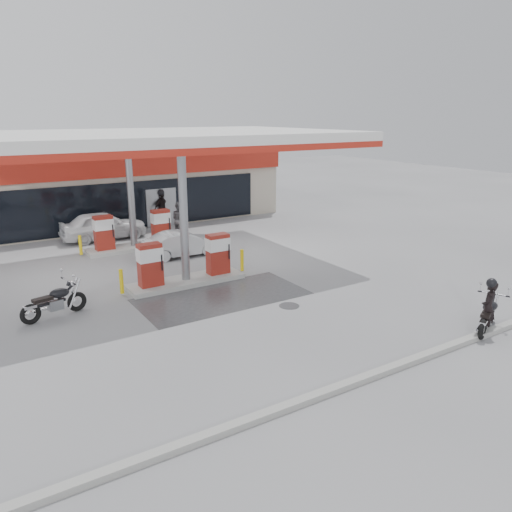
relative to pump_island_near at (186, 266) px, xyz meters
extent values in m
plane|color=gray|center=(0.00, -2.00, -0.71)|extent=(90.00, 90.00, 0.00)
cube|color=#4C4C4F|center=(0.50, -2.00, -0.71)|extent=(6.00, 3.00, 0.00)
cylinder|color=#38383A|center=(2.00, -4.00, -0.71)|extent=(0.70, 0.70, 0.01)
cube|color=gray|center=(0.00, -9.00, -0.64)|extent=(28.00, 0.25, 0.15)
cube|color=#B8AC9A|center=(0.00, 14.00, 1.29)|extent=(22.00, 8.00, 4.00)
cube|color=black|center=(0.00, 9.97, 0.69)|extent=(18.00, 0.10, 2.60)
cube|color=#AD2215|center=(0.00, 9.90, 2.79)|extent=(22.00, 0.25, 1.00)
cube|color=navy|center=(7.00, 9.85, 2.79)|extent=(3.50, 0.12, 0.80)
cube|color=gray|center=(3.00, 9.93, 0.39)|extent=(1.80, 0.14, 2.20)
cube|color=silver|center=(0.00, 3.00, 4.59)|extent=(16.00, 10.00, 0.60)
cube|color=#AD2215|center=(0.00, -1.95, 4.41)|extent=(16.00, 0.12, 0.24)
cube|color=#AD2215|center=(0.00, 7.95, 4.41)|extent=(16.00, 0.12, 0.24)
cylinder|color=gray|center=(0.00, 0.00, 1.88)|extent=(0.32, 0.32, 5.00)
cylinder|color=gray|center=(0.00, 6.00, 1.88)|extent=(0.32, 0.32, 5.00)
cube|color=#9E9E99|center=(0.00, 0.00, -0.62)|extent=(4.50, 1.30, 0.18)
cube|color=maroon|center=(-1.40, 0.00, 0.27)|extent=(0.85, 0.48, 1.60)
cube|color=maroon|center=(1.40, 0.00, 0.27)|extent=(0.85, 0.48, 1.60)
cube|color=silver|center=(-1.40, 0.00, 0.67)|extent=(0.88, 0.52, 0.50)
cube|color=silver|center=(1.40, 0.00, 0.67)|extent=(0.88, 0.52, 0.50)
cylinder|color=#DCB90C|center=(-2.50, 0.00, -0.17)|extent=(0.14, 0.14, 0.90)
cylinder|color=#DCB90C|center=(2.50, 0.00, -0.17)|extent=(0.14, 0.14, 0.90)
cube|color=#9E9E99|center=(0.00, 6.00, -0.62)|extent=(4.50, 1.30, 0.18)
cube|color=maroon|center=(-1.40, 6.00, 0.27)|extent=(0.85, 0.48, 1.60)
cube|color=maroon|center=(1.40, 6.00, 0.27)|extent=(0.85, 0.48, 1.60)
cube|color=silver|center=(-1.40, 6.00, 0.67)|extent=(0.88, 0.52, 0.50)
cube|color=silver|center=(1.40, 6.00, 0.67)|extent=(0.88, 0.52, 0.50)
cylinder|color=#DCB90C|center=(-2.50, 6.00, -0.17)|extent=(0.14, 0.14, 0.90)
cylinder|color=#DCB90C|center=(2.50, 6.00, -0.17)|extent=(0.14, 0.14, 0.90)
torus|color=black|center=(6.51, -8.52, -0.40)|extent=(0.63, 0.38, 0.62)
torus|color=black|center=(5.20, -9.08, -0.40)|extent=(0.63, 0.38, 0.62)
cube|color=gray|center=(5.90, -8.78, -0.32)|extent=(0.48, 0.39, 0.31)
cube|color=black|center=(5.75, -8.84, -0.21)|extent=(0.89, 0.46, 0.08)
ellipsoid|color=black|center=(6.04, -8.72, 0.01)|extent=(0.66, 0.53, 0.29)
cube|color=black|center=(5.56, -8.92, -0.05)|extent=(0.62, 0.45, 0.10)
cylinder|color=silver|center=(6.32, -8.60, 0.32)|extent=(0.34, 0.74, 0.04)
sphere|color=silver|center=(6.44, -8.55, 0.20)|extent=(0.19, 0.19, 0.19)
cylinder|color=silver|center=(5.37, -8.85, -0.42)|extent=(0.89, 0.44, 0.08)
imported|color=black|center=(5.71, -8.86, 0.10)|extent=(0.69, 0.58, 1.62)
torus|color=black|center=(-4.20, -0.62, -0.38)|extent=(0.68, 0.31, 0.66)
torus|color=black|center=(-5.68, -0.98, -0.38)|extent=(0.68, 0.31, 0.66)
cube|color=gray|center=(-4.90, -0.79, -0.29)|extent=(0.49, 0.36, 0.33)
cube|color=black|center=(-5.06, -0.83, -0.18)|extent=(0.99, 0.34, 0.09)
ellipsoid|color=black|center=(-4.74, -0.75, 0.06)|extent=(0.68, 0.49, 0.31)
cube|color=black|center=(-5.28, -0.88, 0.00)|extent=(0.65, 0.40, 0.11)
cylinder|color=silver|center=(-4.42, -0.67, 0.39)|extent=(0.24, 0.82, 0.04)
sphere|color=silver|center=(-4.29, -0.64, 0.26)|extent=(0.20, 0.20, 0.20)
cylinder|color=silver|center=(-5.47, -0.77, -0.40)|extent=(0.99, 0.32, 0.09)
imported|color=silver|center=(-0.69, 8.70, 0.02)|extent=(4.32, 1.77, 1.47)
imported|color=slate|center=(2.84, 7.00, 0.24)|extent=(0.89, 1.05, 1.90)
imported|color=#B3B7BC|center=(1.47, 3.60, -0.13)|extent=(3.59, 1.39, 1.17)
imported|color=#A2A4A9|center=(-4.50, 12.00, -0.13)|extent=(4.30, 2.98, 1.16)
imported|color=#4A1210|center=(4.50, 12.00, -0.09)|extent=(4.63, 2.44, 1.24)
imported|color=black|center=(2.98, 9.80, 0.31)|extent=(1.30, 0.96, 2.05)
camera|label=1|loc=(-7.38, -16.82, 5.62)|focal=35.00mm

